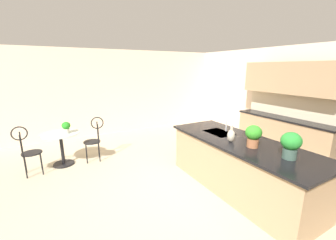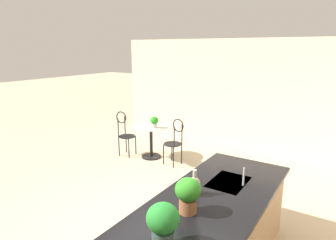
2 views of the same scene
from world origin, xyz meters
name	(u,v)px [view 2 (image 2 of 2)]	position (x,y,z in m)	size (l,w,h in m)	color
ground_plane	(159,236)	(0.00, 0.00, 0.00)	(40.00, 40.00, 0.00)	beige
wall_left_window	(259,96)	(-4.26, 0.00, 1.35)	(0.12, 7.80, 2.70)	beige
kitchen_island	(207,240)	(0.30, 0.85, 0.46)	(2.80, 1.06, 0.92)	tan
bistro_table	(151,139)	(-2.34, -1.83, 0.45)	(0.80, 0.80, 0.74)	black
chair_near_window	(125,131)	(-2.15, -2.45, 0.57)	(0.41, 0.50, 1.04)	black
chair_by_island	(175,139)	(-2.25, -1.14, 0.57)	(0.43, 0.51, 1.04)	black
sink_faucet	(244,177)	(-0.25, 1.03, 1.03)	(0.02, 0.02, 0.22)	#B2B5BA
potted_plant_on_table	(154,121)	(-2.29, -1.70, 0.88)	(0.18, 0.18, 0.25)	beige
potted_plant_counter_far	(163,223)	(1.15, 0.85, 1.14)	(0.27, 0.27, 0.38)	#385147
potted_plant_counter_near	(188,193)	(0.60, 0.77, 1.12)	(0.25, 0.25, 0.35)	#9E603D
vase_on_counter	(195,185)	(0.25, 0.66, 1.03)	(0.13, 0.13, 0.29)	#BCB29E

